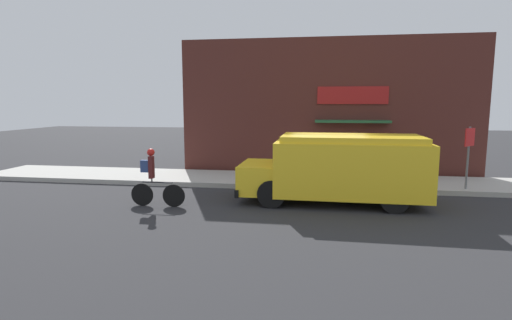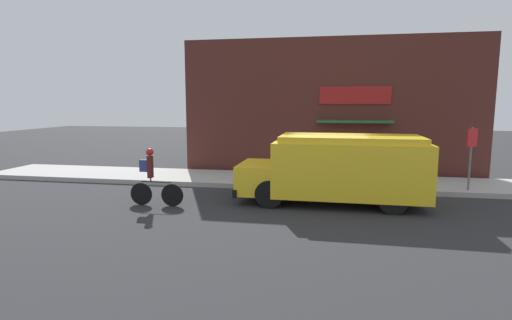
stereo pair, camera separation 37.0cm
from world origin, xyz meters
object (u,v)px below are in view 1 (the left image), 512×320
object	(u,v)px
cyclist	(153,179)
stop_sign_post	(469,148)
school_bus	(340,167)
trash_bin	(367,170)

from	to	relation	value
cyclist	stop_sign_post	xyz separation A→B (m)	(9.86, 3.15, 0.76)
school_bus	stop_sign_post	xyz separation A→B (m)	(4.33, 1.86, 0.49)
cyclist	stop_sign_post	distance (m)	10.38
stop_sign_post	trash_bin	xyz separation A→B (m)	(-3.17, 1.04, -1.04)
school_bus	stop_sign_post	size ratio (longest dim) A/B	2.68
cyclist	stop_sign_post	bearing A→B (deg)	16.98
stop_sign_post	cyclist	bearing A→B (deg)	-162.25
stop_sign_post	trash_bin	world-z (taller)	stop_sign_post
school_bus	cyclist	world-z (taller)	school_bus
cyclist	trash_bin	xyz separation A→B (m)	(6.69, 4.20, -0.28)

